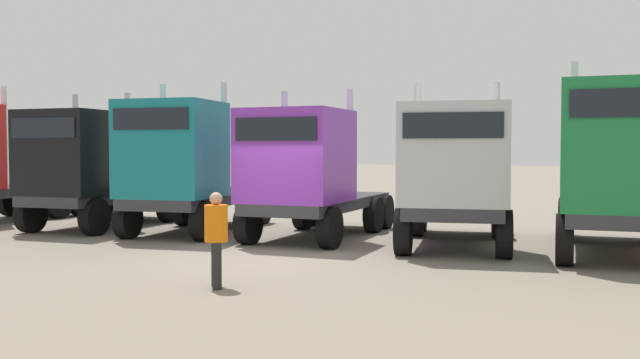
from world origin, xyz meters
name	(u,v)px	position (x,y,z in m)	size (l,w,h in m)	color
ground	(253,259)	(0.00, 0.00, 0.00)	(200.00, 200.00, 0.00)	gray
semi_truck_black	(88,169)	(-7.06, 3.28, 1.83)	(2.70, 6.27, 4.11)	#333338
semi_truck_teal	(182,166)	(-3.68, 3.05, 1.93)	(3.06, 5.92, 4.29)	#333338
semi_truck_purple	(306,173)	(-0.01, 3.15, 1.79)	(2.64, 5.97, 4.00)	#333338
semi_truck_silver	(455,174)	(3.90, 2.91, 1.80)	(3.31, 6.24, 4.02)	#333338
semi_truck_green	(620,169)	(7.49, 2.60, 1.98)	(2.65, 6.48, 4.39)	#333338
visitor_in_hivis	(216,233)	(0.85, -3.15, 0.95)	(0.55, 0.55, 1.65)	#242424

